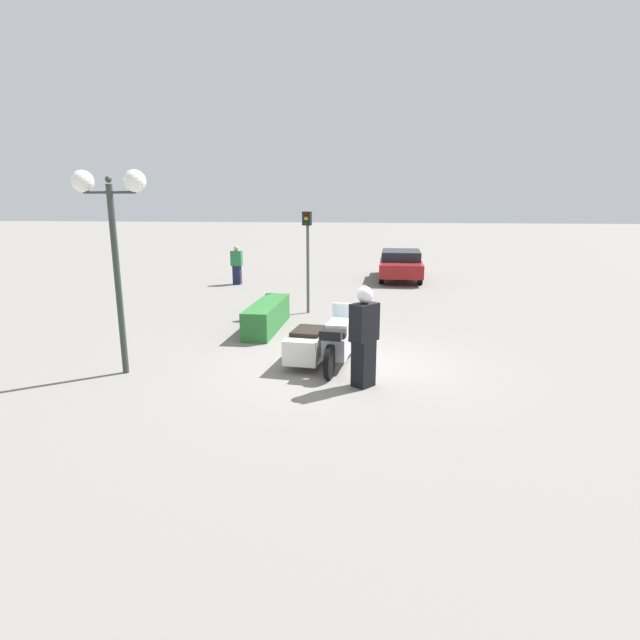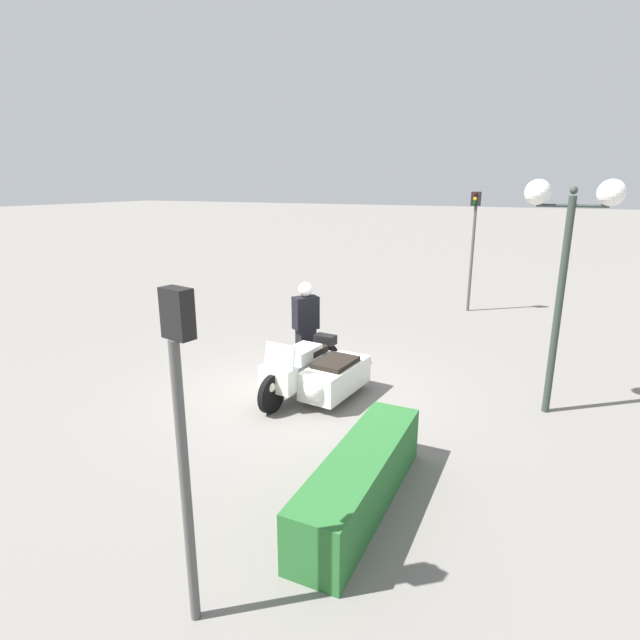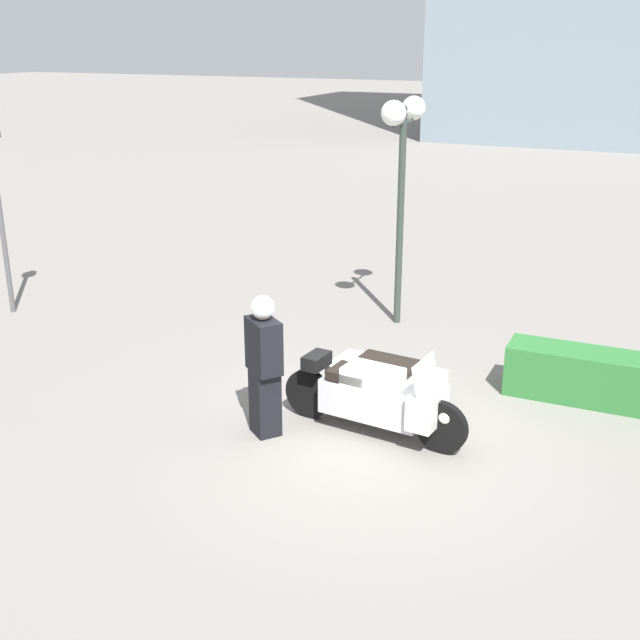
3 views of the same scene
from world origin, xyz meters
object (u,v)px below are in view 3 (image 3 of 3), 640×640
at_px(police_motorcycle, 386,390).
at_px(hedge_bush_curbside, 612,380).
at_px(twin_lamp_post, 403,143).
at_px(officer_rider, 264,363).

distance_m(police_motorcycle, hedge_bush_curbside, 3.21).
bearing_deg(twin_lamp_post, hedge_bush_curbside, -27.36).
distance_m(police_motorcycle, twin_lamp_post, 4.80).
height_order(police_motorcycle, twin_lamp_post, twin_lamp_post).
bearing_deg(twin_lamp_post, police_motorcycle, -72.92).
bearing_deg(police_motorcycle, twin_lamp_post, 113.23).
bearing_deg(police_motorcycle, officer_rider, -139.56).
distance_m(officer_rider, hedge_bush_curbside, 4.83).
bearing_deg(officer_rider, hedge_bush_curbside, 162.45).
xyz_separation_m(police_motorcycle, twin_lamp_post, (-1.17, 3.81, 2.67)).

